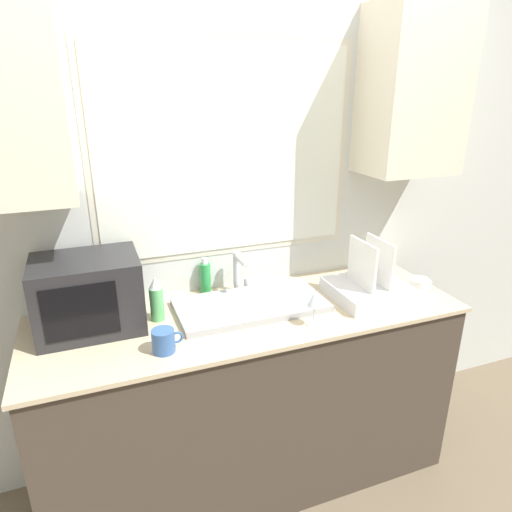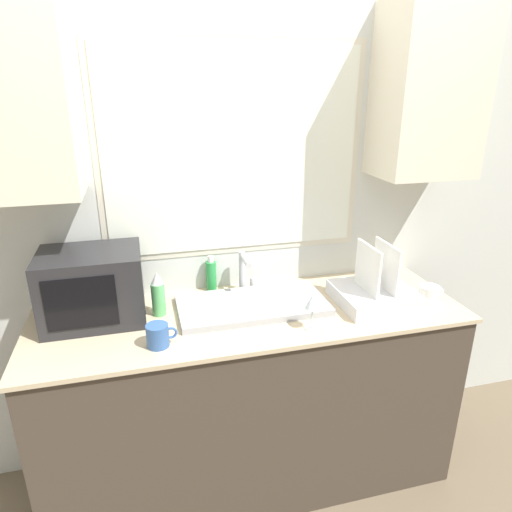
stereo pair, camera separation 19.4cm
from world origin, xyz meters
name	(u,v)px [view 2 (the right image)]	position (x,y,z in m)	size (l,w,h in m)	color
countertop	(252,397)	(0.00, 0.31, 0.47)	(1.94, 0.65, 0.94)	#42382D
wall_back	(235,194)	(0.00, 0.62, 1.41)	(6.00, 0.38, 2.60)	silver
sink_basin	(252,305)	(0.01, 0.35, 0.95)	(0.68, 0.34, 0.03)	#9EA0A5
faucet	(244,269)	(0.02, 0.53, 1.06)	(0.08, 0.16, 0.20)	#B7B7BC
microwave	(92,286)	(-0.67, 0.42, 1.09)	(0.42, 0.32, 0.31)	#232326
dish_rack	(375,292)	(0.58, 0.25, 0.99)	(0.35, 0.33, 0.29)	silver
spray_bottle	(158,295)	(-0.40, 0.39, 1.03)	(0.06, 0.06, 0.20)	#59B266
soap_bottle	(211,275)	(-0.13, 0.58, 1.02)	(0.05, 0.05, 0.18)	#268C3F
mug_near_sink	(158,336)	(-0.42, 0.12, 0.98)	(0.12, 0.09, 0.09)	#335999
wine_glass	(313,303)	(0.21, 0.10, 1.06)	(0.06, 0.06, 0.16)	silver
mug_by_rack	(429,294)	(0.84, 0.20, 0.98)	(0.12, 0.09, 0.08)	white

